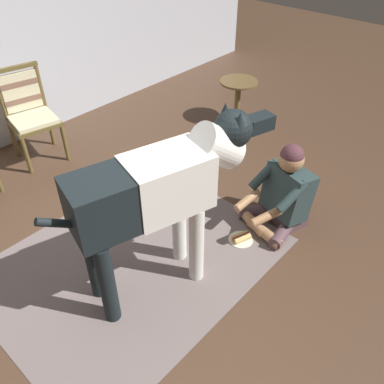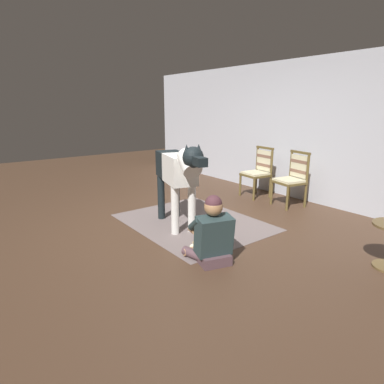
{
  "view_description": "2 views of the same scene",
  "coord_description": "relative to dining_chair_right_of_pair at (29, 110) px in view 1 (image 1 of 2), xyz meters",
  "views": [
    {
      "loc": [
        -1.34,
        -1.57,
        2.47
      ],
      "look_at": [
        0.44,
        0.03,
        0.6
      ],
      "focal_mm": 37.75,
      "sensor_mm": 36.0,
      "label": 1
    },
    {
      "loc": [
        3.81,
        -2.62,
        1.76
      ],
      "look_at": [
        0.59,
        -0.17,
        0.69
      ],
      "focal_mm": 30.47,
      "sensor_mm": 36.0,
      "label": 2
    }
  ],
  "objects": [
    {
      "name": "round_side_table",
      "position": [
        2.14,
        -1.13,
        -0.23
      ],
      "size": [
        0.47,
        0.47,
        0.52
      ],
      "color": "brown",
      "rests_on": "ground"
    },
    {
      "name": "hot_dog_on_plate",
      "position": [
        0.41,
        -2.5,
        -0.52
      ],
      "size": [
        0.21,
        0.21,
        0.06
      ],
      "color": "silver",
      "rests_on": "ground"
    },
    {
      "name": "area_rug",
      "position": [
        -0.36,
        -1.98,
        -0.54
      ],
      "size": [
        2.21,
        1.76,
        0.01
      ],
      "primitive_type": "cube",
      "color": "#6E605E",
      "rests_on": "ground"
    },
    {
      "name": "ground_plane",
      "position": [
        -0.37,
        -2.28,
        -0.54
      ],
      "size": [
        15.84,
        15.84,
        0.0
      ],
      "primitive_type": "plane",
      "color": "#483123"
    },
    {
      "name": "dining_chair_right_of_pair",
      "position": [
        0.0,
        0.0,
        0.0
      ],
      "size": [
        0.54,
        0.54,
        0.98
      ],
      "color": "brown",
      "rests_on": "ground"
    },
    {
      "name": "large_dog",
      "position": [
        -0.3,
        -2.29,
        0.31
      ],
      "size": [
        1.65,
        0.63,
        1.3
      ],
      "color": "silver",
      "rests_on": "ground"
    },
    {
      "name": "person_sitting_on_floor",
      "position": [
        0.81,
        -2.61,
        -0.21
      ],
      "size": [
        0.68,
        0.59,
        0.81
      ],
      "color": "#553D43",
      "rests_on": "ground"
    }
  ]
}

